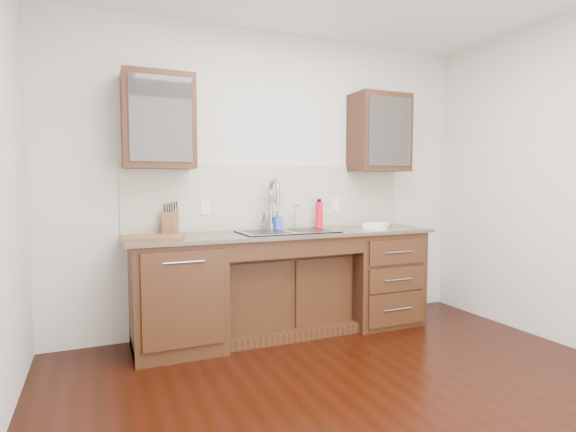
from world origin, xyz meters
name	(u,v)px	position (x,y,z in m)	size (l,w,h in m)	color
ground	(380,415)	(0.00, 0.00, -0.05)	(4.00, 3.50, 0.10)	black
wall_back	(271,181)	(0.00, 1.80, 1.35)	(4.00, 0.10, 2.70)	beige
base_cabinet_left	(177,295)	(-0.95, 1.44, 0.44)	(0.70, 0.62, 0.88)	#593014
base_cabinet_center	(282,292)	(0.00, 1.53, 0.35)	(1.20, 0.44, 0.70)	#593014
base_cabinet_right	(377,276)	(0.95, 1.44, 0.44)	(0.70, 0.62, 0.88)	#593014
countertop	(287,234)	(0.00, 1.43, 0.90)	(2.70, 0.65, 0.03)	#84705B
backsplash	(274,197)	(0.00, 1.74, 1.21)	(2.70, 0.02, 0.59)	beige
sink	(288,242)	(0.00, 1.41, 0.83)	(0.84, 0.46, 0.19)	#9E9EA5
faucet	(271,208)	(-0.07, 1.64, 1.11)	(0.04, 0.04, 0.40)	#999993
filter_tap	(295,216)	(0.18, 1.65, 1.03)	(0.02, 0.02, 0.24)	#999993
upper_cabinet_left	(158,121)	(-1.05, 1.58, 1.83)	(0.55, 0.34, 0.75)	#593014
upper_cabinet_right	(379,133)	(1.05, 1.58, 1.83)	(0.55, 0.34, 0.75)	#593014
outlet_left	(205,208)	(-0.65, 1.73, 1.12)	(0.08, 0.01, 0.12)	white
outlet_right	(336,205)	(0.65, 1.73, 1.12)	(0.08, 0.01, 0.12)	white
soap_bottle	(277,220)	(-0.01, 1.63, 0.99)	(0.08, 0.08, 0.17)	blue
water_bottle	(319,215)	(0.42, 1.63, 1.03)	(0.07, 0.07, 0.25)	red
plate	(375,228)	(0.83, 1.31, 0.92)	(0.23, 0.23, 0.01)	white
dish_towel	(376,225)	(0.88, 1.36, 0.94)	(0.24, 0.17, 0.04)	silver
knife_block	(170,223)	(-0.96, 1.66, 1.00)	(0.10, 0.17, 0.19)	olive
cutting_board	(155,237)	(-1.12, 1.38, 0.92)	(0.44, 0.31, 0.02)	brown
cup_left_a	(152,127)	(-1.10, 1.58, 1.78)	(0.13, 0.13, 0.10)	silver
cup_left_b	(164,129)	(-1.00, 1.58, 1.77)	(0.10, 0.10, 0.09)	silver
cup_right_a	(371,138)	(0.95, 1.58, 1.77)	(0.12, 0.12, 0.09)	white
cup_right_b	(384,139)	(1.11, 1.58, 1.77)	(0.10, 0.10, 0.10)	white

